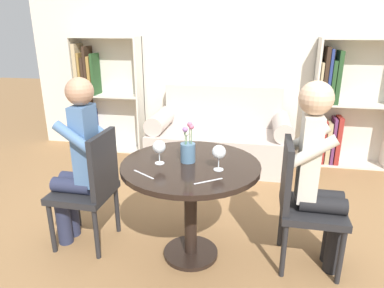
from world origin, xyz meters
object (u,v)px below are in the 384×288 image
couch (220,139)px  bookshelf_left (101,95)px  wine_glass_left (159,148)px  chair_right (302,200)px  person_right (319,173)px  chair_left (91,185)px  flower_vase (188,150)px  person_left (78,161)px  bookshelf_right (340,109)px  wine_glass_right (219,153)px

couch → bookshelf_left: size_ratio=1.11×
couch → wine_glass_left: bearing=-96.2°
chair_right → person_right: size_ratio=0.69×
chair_left → flower_vase: (0.73, 0.01, 0.32)m
person_left → wine_glass_left: (0.64, -0.06, 0.17)m
chair_right → person_left: size_ratio=0.70×
bookshelf_right → wine_glass_left: bearing=-126.4°
couch → bookshelf_right: (1.38, 0.27, 0.37)m
person_right → wine_glass_right: person_right is taller
wine_glass_right → wine_glass_left: bearing=175.2°
chair_left → wine_glass_left: chair_left is taller
flower_vase → person_left: bearing=-179.6°
bookshelf_right → chair_right: (-0.63, -2.04, -0.19)m
bookshelf_left → bookshelf_right: bearing=-0.1°
bookshelf_right → wine_glass_right: bookshelf_right is taller
couch → wine_glass_right: (0.20, -1.92, 0.54)m
bookshelf_left → chair_left: bearing=-67.2°
person_left → chair_right: bearing=93.2°
person_right → person_left: bearing=92.2°
chair_left → wine_glass_right: same height
couch → person_left: 2.05m
chair_right → wine_glass_right: size_ratio=5.38×
person_left → wine_glass_right: (1.04, -0.09, 0.18)m
chair_left → wine_glass_right: bearing=85.9°
bookshelf_right → flower_vase: 2.52m
couch → chair_right: size_ratio=1.84×
chair_right → bookshelf_left: bearing=50.0°
chair_left → flower_vase: size_ratio=3.20×
person_right → wine_glass_left: size_ratio=8.01×
chair_right → person_left: 1.61m
bookshelf_right → wine_glass_left: size_ratio=9.22×
person_right → bookshelf_left: bearing=51.0°
person_left → flower_vase: (0.82, 0.01, 0.15)m
chair_left → bookshelf_left: bearing=-155.8°
person_left → person_right: person_right is taller
flower_vase → wine_glass_left: bearing=-159.9°
chair_left → person_left: size_ratio=0.70×
chair_left → wine_glass_left: size_ratio=5.55×
wine_glass_right → bookshelf_right: bearing=61.5°
chair_left → wine_glass_left: 0.66m
wine_glass_left → person_left: bearing=174.6°
couch → person_right: 2.00m
person_right → chair_right: bearing=89.6°
wine_glass_left → bookshelf_left: bearing=123.7°
wine_glass_left → flower_vase: (0.18, 0.07, -0.03)m
bookshelf_left → wine_glass_right: bookshelf_left is taller
chair_right → wine_glass_right: 0.68m
couch → person_left: (-0.85, -1.83, 0.36)m
bookshelf_right → flower_vase: size_ratio=5.31×
bookshelf_left → person_right: 3.22m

